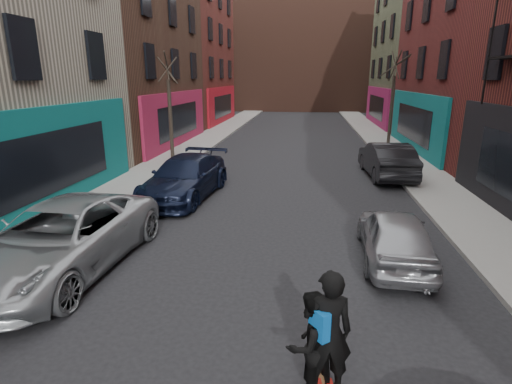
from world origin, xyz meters
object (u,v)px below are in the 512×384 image
(tree_right_far, at_px, (393,92))
(parked_left_far, at_px, (61,238))
(parked_left_end, at_px, (185,177))
(parked_right_end, at_px, (387,160))
(pedestrian, at_px, (310,343))
(skateboarder, at_px, (328,333))
(tree_left_far, at_px, (169,98))
(parked_right_far, at_px, (395,235))

(tree_right_far, height_order, parked_left_far, tree_right_far)
(tree_right_far, distance_m, parked_left_end, 15.99)
(tree_right_far, bearing_deg, parked_right_end, -101.16)
(tree_right_far, relative_size, pedestrian, 4.27)
(parked_left_end, relative_size, skateboarder, 2.81)
(tree_left_far, xyz_separation_m, pedestrian, (7.32, -15.68, -2.57))
(parked_left_far, xyz_separation_m, skateboarder, (5.95, -3.15, 0.24))
(parked_left_end, height_order, parked_right_far, parked_left_end)
(parked_right_far, xyz_separation_m, pedestrian, (-2.08, -4.64, 0.14))
(tree_right_far, relative_size, parked_left_end, 1.29)
(tree_left_far, relative_size, pedestrian, 4.09)
(tree_left_far, height_order, skateboarder, tree_left_far)
(pedestrian, bearing_deg, parked_left_far, -67.47)
(skateboarder, bearing_deg, pedestrian, -18.64)
(tree_left_far, xyz_separation_m, tree_right_far, (12.40, 6.00, 0.15))
(tree_left_far, distance_m, parked_right_far, 14.75)
(parked_left_end, distance_m, pedestrian, 10.39)
(tree_right_far, distance_m, parked_right_end, 8.71)
(skateboarder, bearing_deg, parked_left_end, -69.91)
(tree_left_far, height_order, parked_left_end, tree_left_far)
(parked_right_far, xyz_separation_m, parked_right_end, (1.40, 8.93, 0.14))
(parked_left_end, height_order, skateboarder, skateboarder)
(tree_left_far, distance_m, parked_left_far, 12.94)
(tree_left_far, bearing_deg, parked_left_end, -67.34)
(parked_right_end, height_order, pedestrian, parked_right_end)
(parked_left_far, relative_size, parked_left_end, 1.09)
(tree_left_far, relative_size, parked_right_far, 1.67)
(parked_left_far, distance_m, skateboarder, 6.74)
(parked_left_far, bearing_deg, tree_right_far, 62.76)
(parked_right_end, bearing_deg, skateboarder, 73.01)
(parked_right_end, height_order, skateboarder, skateboarder)
(parked_left_far, bearing_deg, parked_left_end, 83.15)
(parked_left_far, bearing_deg, tree_left_far, 100.19)
(parked_left_end, height_order, parked_right_end, parked_right_end)
(parked_right_end, bearing_deg, pedestrian, 72.05)
(parked_right_end, xyz_separation_m, pedestrian, (-3.48, -13.57, 0.01))
(parked_left_far, distance_m, pedestrian, 6.51)
(parked_right_far, distance_m, pedestrian, 5.09)
(parked_right_far, distance_m, skateboarder, 5.05)
(skateboarder, xyz_separation_m, pedestrian, (-0.23, 0.05, -0.23))
(parked_left_far, height_order, pedestrian, parked_left_far)
(tree_left_far, height_order, parked_left_far, tree_left_far)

